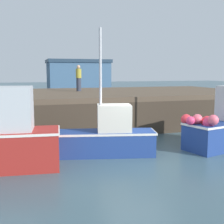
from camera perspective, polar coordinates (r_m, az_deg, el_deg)
name	(u,v)px	position (r m, az deg, el deg)	size (l,w,h in m)	color
ground	(140,158)	(10.73, 5.60, -8.96)	(120.00, 160.00, 0.10)	#38515B
pier	(131,96)	(17.66, 3.67, 3.05)	(14.40, 8.59, 1.87)	brown
fishing_boat_near_left	(0,140)	(9.71, -21.08, -5.17)	(3.99, 1.80, 5.33)	maroon
fishing_boat_near_right	(104,137)	(10.69, -1.66, -4.87)	(4.13, 1.92, 4.59)	navy
dockworker	(79,78)	(18.11, -6.55, 6.61)	(0.34, 0.34, 1.60)	#2D3342
warehouse	(78,76)	(46.50, -6.71, 7.12)	(9.56, 6.40, 4.94)	#385675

